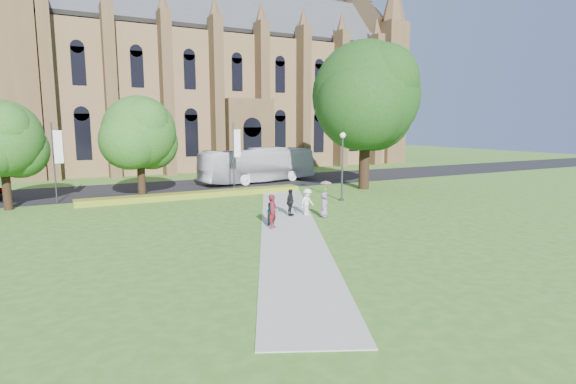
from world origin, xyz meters
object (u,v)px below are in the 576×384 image
large_tree (366,96)px  pedestrian_0 (273,211)px  streetlamp (342,158)px  tour_coach (258,165)px

large_tree → pedestrian_0: (-14.32, -10.54, -7.37)m
streetlamp → large_tree: bearing=39.3°
streetlamp → tour_coach: bearing=95.0°
streetlamp → pedestrian_0: streetlamp is taller
large_tree → pedestrian_0: bearing=-143.6°
large_tree → tour_coach: 12.78m
pedestrian_0 → large_tree: bearing=-2.8°
tour_coach → large_tree: bearing=-152.5°
pedestrian_0 → streetlamp: bearing=-4.7°
tour_coach → pedestrian_0: bearing=148.4°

